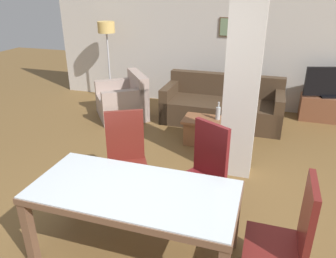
{
  "coord_description": "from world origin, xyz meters",
  "views": [
    {
      "loc": [
        1.01,
        -2.18,
        2.33
      ],
      "look_at": [
        0.0,
        0.99,
        0.87
      ],
      "focal_mm": 35.0,
      "sensor_mm": 36.0,
      "label": 1
    }
  ],
  "objects_px": {
    "floor_lamp": "(107,35)",
    "sofa": "(222,107)",
    "tv_screen": "(335,83)",
    "bottle": "(218,113)",
    "dining_table": "(134,202)",
    "dining_chair_far_right": "(203,170)",
    "tv_stand": "(329,109)",
    "dining_chair_far_left": "(126,156)",
    "dining_chair_head_right": "(288,237)",
    "coffee_table": "(204,131)",
    "armchair": "(124,102)"
  },
  "relations": [
    {
      "from": "sofa",
      "to": "bottle",
      "type": "xyz_separation_m",
      "value": [
        0.07,
        -0.94,
        0.24
      ]
    },
    {
      "from": "dining_chair_far_right",
      "to": "tv_stand",
      "type": "bearing_deg",
      "value": -86.29
    },
    {
      "from": "dining_chair_far_right",
      "to": "floor_lamp",
      "type": "height_order",
      "value": "floor_lamp"
    },
    {
      "from": "dining_chair_far_right",
      "to": "coffee_table",
      "type": "bearing_deg",
      "value": -49.02
    },
    {
      "from": "tv_stand",
      "to": "tv_screen",
      "type": "bearing_deg",
      "value": 0.0
    },
    {
      "from": "dining_chair_far_right",
      "to": "coffee_table",
      "type": "xyz_separation_m",
      "value": [
        -0.33,
        1.75,
        -0.33
      ]
    },
    {
      "from": "tv_screen",
      "to": "sofa",
      "type": "bearing_deg",
      "value": 2.3
    },
    {
      "from": "sofa",
      "to": "bottle",
      "type": "distance_m",
      "value": 0.97
    },
    {
      "from": "coffee_table",
      "to": "tv_stand",
      "type": "distance_m",
      "value": 2.61
    },
    {
      "from": "dining_chair_far_left",
      "to": "sofa",
      "type": "xyz_separation_m",
      "value": [
        0.69,
        2.69,
        -0.26
      ]
    },
    {
      "from": "dining_table",
      "to": "tv_stand",
      "type": "bearing_deg",
      "value": 62.86
    },
    {
      "from": "tv_screen",
      "to": "floor_lamp",
      "type": "relative_size",
      "value": 0.63
    },
    {
      "from": "sofa",
      "to": "coffee_table",
      "type": "relative_size",
      "value": 3.16
    },
    {
      "from": "sofa",
      "to": "coffee_table",
      "type": "height_order",
      "value": "sofa"
    },
    {
      "from": "floor_lamp",
      "to": "dining_table",
      "type": "bearing_deg",
      "value": -60.43
    },
    {
      "from": "dining_chair_far_right",
      "to": "dining_chair_far_left",
      "type": "xyz_separation_m",
      "value": [
        -0.91,
        0.05,
        0.0
      ]
    },
    {
      "from": "sofa",
      "to": "tv_screen",
      "type": "xyz_separation_m",
      "value": [
        1.9,
        0.66,
        0.45
      ]
    },
    {
      "from": "armchair",
      "to": "sofa",
      "type": "bearing_deg",
      "value": -118.41
    },
    {
      "from": "bottle",
      "to": "tv_stand",
      "type": "height_order",
      "value": "bottle"
    },
    {
      "from": "armchair",
      "to": "floor_lamp",
      "type": "relative_size",
      "value": 0.75
    },
    {
      "from": "coffee_table",
      "to": "tv_stand",
      "type": "bearing_deg",
      "value": 39.16
    },
    {
      "from": "dining_table",
      "to": "bottle",
      "type": "height_order",
      "value": "dining_table"
    },
    {
      "from": "dining_chair_far_right",
      "to": "dining_chair_far_left",
      "type": "relative_size",
      "value": 1.0
    },
    {
      "from": "dining_chair_far_left",
      "to": "tv_screen",
      "type": "bearing_deg",
      "value": -156.24
    },
    {
      "from": "sofa",
      "to": "tv_stand",
      "type": "height_order",
      "value": "sofa"
    },
    {
      "from": "floor_lamp",
      "to": "dining_chair_head_right",
      "type": "bearing_deg",
      "value": -48.27
    },
    {
      "from": "dining_chair_far_left",
      "to": "bottle",
      "type": "relative_size",
      "value": 3.73
    },
    {
      "from": "tv_screen",
      "to": "armchair",
      "type": "bearing_deg",
      "value": -2.64
    },
    {
      "from": "tv_stand",
      "to": "tv_screen",
      "type": "distance_m",
      "value": 0.5
    },
    {
      "from": "dining_chair_head_right",
      "to": "floor_lamp",
      "type": "height_order",
      "value": "floor_lamp"
    },
    {
      "from": "dining_chair_far_left",
      "to": "dining_table",
      "type": "bearing_deg",
      "value": 90.0
    },
    {
      "from": "dining_chair_far_right",
      "to": "dining_chair_head_right",
      "type": "height_order",
      "value": "same"
    },
    {
      "from": "dining_chair_head_right",
      "to": "dining_chair_far_right",
      "type": "bearing_deg",
      "value": 46.95
    },
    {
      "from": "floor_lamp",
      "to": "sofa",
      "type": "bearing_deg",
      "value": -10.47
    },
    {
      "from": "dining_chair_head_right",
      "to": "bottle",
      "type": "height_order",
      "value": "dining_chair_head_right"
    },
    {
      "from": "sofa",
      "to": "dining_chair_far_right",
      "type": "bearing_deg",
      "value": 94.49
    },
    {
      "from": "dining_chair_head_right",
      "to": "tv_stand",
      "type": "height_order",
      "value": "dining_chair_head_right"
    },
    {
      "from": "dining_table",
      "to": "dining_chair_far_right",
      "type": "distance_m",
      "value": 0.91
    },
    {
      "from": "dining_table",
      "to": "dining_chair_far_left",
      "type": "bearing_deg",
      "value": 118.45
    },
    {
      "from": "sofa",
      "to": "floor_lamp",
      "type": "bearing_deg",
      "value": -10.47
    },
    {
      "from": "dining_table",
      "to": "floor_lamp",
      "type": "height_order",
      "value": "floor_lamp"
    },
    {
      "from": "bottle",
      "to": "coffee_table",
      "type": "bearing_deg",
      "value": -165.88
    },
    {
      "from": "dining_table",
      "to": "floor_lamp",
      "type": "bearing_deg",
      "value": 119.57
    },
    {
      "from": "dining_chair_far_right",
      "to": "bottle",
      "type": "relative_size",
      "value": 3.73
    },
    {
      "from": "dining_chair_head_right",
      "to": "sofa",
      "type": "bearing_deg",
      "value": 16.65
    },
    {
      "from": "dining_chair_far_right",
      "to": "dining_chair_head_right",
      "type": "relative_size",
      "value": 1.0
    },
    {
      "from": "dining_chair_far_right",
      "to": "dining_chair_head_right",
      "type": "distance_m",
      "value": 1.15
    },
    {
      "from": "dining_chair_far_right",
      "to": "dining_chair_head_right",
      "type": "bearing_deg",
      "value": 167.09
    },
    {
      "from": "sofa",
      "to": "dining_chair_far_left",
      "type": "bearing_deg",
      "value": 75.57
    },
    {
      "from": "dining_chair_head_right",
      "to": "coffee_table",
      "type": "relative_size",
      "value": 1.56
    }
  ]
}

